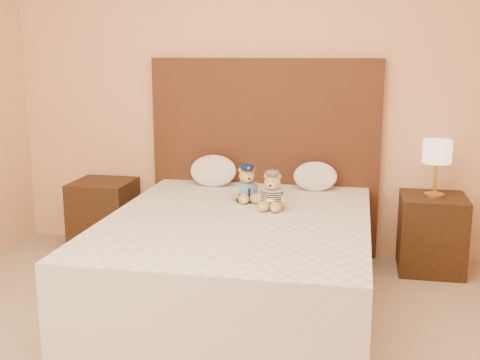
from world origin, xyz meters
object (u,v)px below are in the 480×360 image
bed (238,259)px  pillow_right (315,175)px  nightstand_right (431,234)px  lamp (437,154)px  nightstand_left (104,215)px  pillow_left (213,169)px  teddy_police (247,183)px  teddy_prisoner (272,191)px

bed → pillow_right: size_ratio=6.28×
nightstand_right → lamp: size_ratio=1.38×
bed → pillow_right: pillow_right is taller
nightstand_left → nightstand_right: size_ratio=1.00×
nightstand_left → nightstand_right: same height
lamp → pillow_right: (-0.84, 0.03, -0.19)m
nightstand_left → pillow_right: pillow_right is taller
bed → pillow_left: pillow_left is taller
bed → nightstand_right: (1.25, 0.80, -0.00)m
lamp → pillow_left: size_ratio=1.13×
bed → pillow_left: size_ratio=5.64×
teddy_police → teddy_prisoner: teddy_police is taller
pillow_right → pillow_left: bearing=180.0°
lamp → pillow_right: lamp is taller
nightstand_right → teddy_police: 1.39m
teddy_prisoner → pillow_left: (-0.54, 0.60, 0.00)m
bed → nightstand_right: bearing=32.6°
teddy_prisoner → teddy_police: bearing=142.1°
bed → pillow_left: 0.99m
nightstand_right → teddy_prisoner: size_ratio=2.26×
teddy_prisoner → pillow_right: (0.23, 0.60, -0.01)m
nightstand_left → pillow_right: bearing=1.0°
teddy_police → pillow_right: teddy_police is taller
teddy_prisoner → pillow_right: bearing=73.0°
teddy_prisoner → pillow_left: bearing=135.6°
nightstand_left → teddy_police: 1.35m
teddy_prisoner → bed: bearing=-124.7°
bed → lamp: lamp is taller
bed → teddy_prisoner: bearing=51.5°
pillow_right → teddy_prisoner: bearing=-110.9°
nightstand_left → nightstand_right: (2.50, 0.00, 0.00)m
nightstand_left → teddy_police: (1.23, -0.40, 0.40)m
nightstand_left → teddy_police: teddy_police is taller
bed → teddy_prisoner: (0.18, 0.23, 0.40)m
nightstand_left → pillow_left: 0.98m
lamp → bed: bearing=-147.4°
nightstand_left → lamp: bearing=0.0°
pillow_left → bed: bearing=-66.6°
bed → pillow_right: 1.00m
teddy_police → pillow_left: 0.54m
teddy_police → nightstand_right: bearing=-7.6°
nightstand_right → teddy_prisoner: 1.28m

